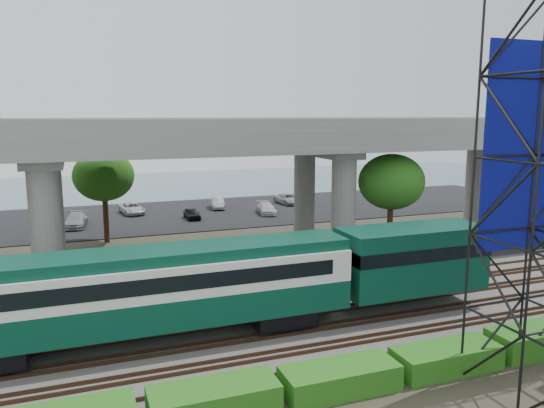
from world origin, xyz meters
name	(u,v)px	position (x,y,z in m)	size (l,w,h in m)	color
ground	(276,349)	(0.00, 0.00, 0.00)	(140.00, 140.00, 0.00)	#474233
ballast_bed	(262,331)	(0.00, 2.00, 0.10)	(90.00, 12.00, 0.20)	slate
service_road	(218,281)	(0.00, 10.50, 0.04)	(90.00, 5.00, 0.08)	black
parking_lot	(161,216)	(0.00, 34.00, 0.04)	(90.00, 18.00, 0.08)	black
harbor_water	(137,189)	(0.00, 56.00, 0.01)	(140.00, 40.00, 0.03)	#3F5D68
rail_tracks	(262,327)	(0.00, 2.00, 0.28)	(90.00, 9.52, 0.16)	#472D1E
commuter_train	(194,284)	(-3.32, 2.00, 2.88)	(29.30, 3.06, 4.30)	black
overpass	(177,148)	(-1.35, 16.00, 8.21)	(80.00, 12.00, 12.40)	#9E9B93
hedge_strip	(340,377)	(1.01, -4.30, 0.56)	(34.60, 1.80, 1.20)	#216116
trees	(130,188)	(-4.67, 16.17, 5.57)	(40.94, 16.94, 7.69)	#382314
parked_cars	(163,210)	(0.17, 33.75, 0.68)	(33.88, 9.55, 1.32)	white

